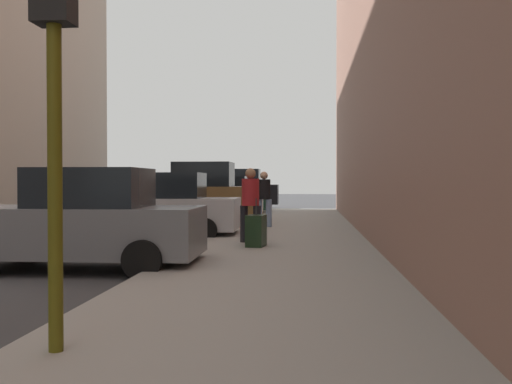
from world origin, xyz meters
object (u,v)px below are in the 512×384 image
object	(u,v)px
fire_hydrant	(238,216)
parked_black_suv	(239,191)
parked_dark_green_sedan	(222,197)
traffic_light	(54,36)
pedestrian_in_red_jacket	(250,201)
rolling_suitcase	(256,231)
parked_bronze_suv	(200,196)
pedestrian_in_jeans	(264,196)
parked_silver_sedan	(162,208)
parked_gray_coupe	(83,222)

from	to	relation	value
fire_hydrant	parked_black_suv	bearing A→B (deg)	96.85
parked_dark_green_sedan	traffic_light	distance (m)	21.58
pedestrian_in_red_jacket	rolling_suitcase	size ratio (longest dim) A/B	1.64
fire_hydrant	traffic_light	xyz separation A→B (m)	(0.05, -12.62, 2.26)
parked_bronze_suv	parked_black_suv	bearing A→B (deg)	90.00
rolling_suitcase	pedestrian_in_jeans	bearing A→B (deg)	92.62
parked_bronze_suv	pedestrian_in_red_jacket	world-z (taller)	parked_bronze_suv
parked_silver_sedan	rolling_suitcase	distance (m)	4.01
parked_bronze_suv	parked_dark_green_sedan	size ratio (longest dim) A/B	1.09
fire_hydrant	parked_dark_green_sedan	bearing A→B (deg)	101.58
parked_bronze_suv	pedestrian_in_red_jacket	bearing A→B (deg)	-70.56
pedestrian_in_jeans	rolling_suitcase	distance (m)	5.39
traffic_light	fire_hydrant	bearing A→B (deg)	90.23
parked_gray_coupe	pedestrian_in_red_jacket	bearing A→B (deg)	52.22
parked_gray_coupe	parked_silver_sedan	bearing A→B (deg)	90.00
parked_gray_coupe	rolling_suitcase	bearing A→B (deg)	42.57
pedestrian_in_jeans	parked_gray_coupe	bearing A→B (deg)	-107.95
parked_bronze_suv	parked_dark_green_sedan	xyz separation A→B (m)	(0.00, 5.52, -0.18)
parked_bronze_suv	fire_hydrant	size ratio (longest dim) A/B	6.54
pedestrian_in_jeans	parked_bronze_suv	bearing A→B (deg)	132.15
parked_silver_sedan	pedestrian_in_jeans	world-z (taller)	pedestrian_in_jeans
parked_bronze_suv	pedestrian_in_jeans	distance (m)	3.83
parked_silver_sedan	parked_black_suv	xyz separation A→B (m)	(-0.00, 17.10, 0.18)
parked_silver_sedan	traffic_light	xyz separation A→B (m)	(1.85, -10.54, 1.91)
parked_gray_coupe	traffic_light	xyz separation A→B (m)	(1.85, -5.12, 1.91)
fire_hydrant	pedestrian_in_red_jacket	xyz separation A→B (m)	(0.81, -4.12, 0.61)
parked_gray_coupe	traffic_light	distance (m)	5.77
parked_black_suv	pedestrian_in_jeans	size ratio (longest dim) A/B	2.71
parked_gray_coupe	rolling_suitcase	world-z (taller)	parked_gray_coupe
parked_silver_sedan	parked_black_suv	distance (m)	17.10
fire_hydrant	parked_bronze_suv	bearing A→B (deg)	118.79
parked_silver_sedan	parked_dark_green_sedan	bearing A→B (deg)	90.00
parked_dark_green_sedan	fire_hydrant	xyz separation A→B (m)	(1.80, -8.80, -0.35)
rolling_suitcase	parked_gray_coupe	bearing A→B (deg)	-137.43
parked_silver_sedan	rolling_suitcase	bearing A→B (deg)	-45.10
parked_dark_green_sedan	pedestrian_in_red_jacket	world-z (taller)	pedestrian_in_red_jacket
parked_gray_coupe	parked_silver_sedan	distance (m)	5.41
pedestrian_in_jeans	traffic_light	bearing A→B (deg)	-93.14
traffic_light	pedestrian_in_red_jacket	bearing A→B (deg)	84.89
parked_black_suv	traffic_light	distance (m)	27.75
parked_gray_coupe	parked_silver_sedan	world-z (taller)	same
fire_hydrant	pedestrian_in_red_jacket	distance (m)	4.25
rolling_suitcase	parked_black_suv	bearing A→B (deg)	98.04
parked_dark_green_sedan	parked_black_suv	distance (m)	6.22
parked_silver_sedan	parked_bronze_suv	size ratio (longest dim) A/B	0.92
parked_gray_coupe	fire_hydrant	distance (m)	7.72
parked_silver_sedan	fire_hydrant	distance (m)	2.78
parked_bronze_suv	parked_black_suv	xyz separation A→B (m)	(-0.00, 11.74, 0.00)
traffic_light	rolling_suitcase	size ratio (longest dim) A/B	3.46
parked_bronze_suv	pedestrian_in_jeans	bearing A→B (deg)	-47.85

